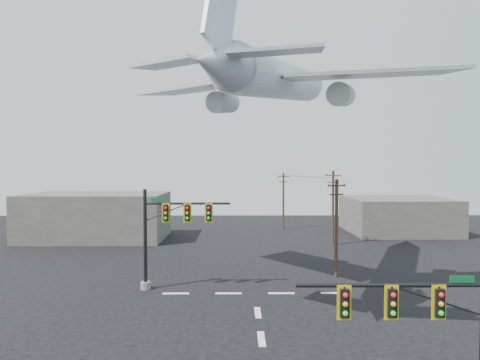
{
  "coord_description": "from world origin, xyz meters",
  "views": [
    {
      "loc": [
        -1.35,
        -17.98,
        9.64
      ],
      "look_at": [
        -1.19,
        5.0,
        8.84
      ],
      "focal_mm": 30.0,
      "sensor_mm": 36.0,
      "label": 1
    }
  ],
  "objects_px": {
    "signal_mast_near": "(436,337)",
    "utility_pole_c": "(283,200)",
    "utility_pole_a": "(336,226)",
    "utility_pole_b": "(333,206)",
    "signal_mast_far": "(166,233)",
    "airliner": "(280,80)"
  },
  "relations": [
    {
      "from": "signal_mast_near",
      "to": "utility_pole_c",
      "type": "relative_size",
      "value": 0.81
    },
    {
      "from": "utility_pole_a",
      "to": "utility_pole_b",
      "type": "relative_size",
      "value": 0.94
    },
    {
      "from": "signal_mast_far",
      "to": "utility_pole_c",
      "type": "bearing_deg",
      "value": 67.19
    },
    {
      "from": "signal_mast_near",
      "to": "utility_pole_a",
      "type": "height_order",
      "value": "utility_pole_a"
    },
    {
      "from": "signal_mast_far",
      "to": "airliner",
      "type": "xyz_separation_m",
      "value": [
        8.86,
        0.52,
        11.96
      ]
    },
    {
      "from": "signal_mast_far",
      "to": "airliner",
      "type": "bearing_deg",
      "value": 3.35
    },
    {
      "from": "airliner",
      "to": "utility_pole_c",
      "type": "bearing_deg",
      "value": 15.4
    },
    {
      "from": "signal_mast_near",
      "to": "utility_pole_a",
      "type": "xyz_separation_m",
      "value": [
        1.6,
        20.6,
        0.82
      ]
    },
    {
      "from": "airliner",
      "to": "signal_mast_near",
      "type": "bearing_deg",
      "value": -145.69
    },
    {
      "from": "signal_mast_near",
      "to": "utility_pole_c",
      "type": "distance_m",
      "value": 47.2
    },
    {
      "from": "signal_mast_far",
      "to": "utility_pole_c",
      "type": "height_order",
      "value": "utility_pole_c"
    },
    {
      "from": "utility_pole_a",
      "to": "utility_pole_c",
      "type": "distance_m",
      "value": 26.64
    },
    {
      "from": "signal_mast_near",
      "to": "utility_pole_b",
      "type": "relative_size",
      "value": 0.76
    },
    {
      "from": "airliner",
      "to": "signal_mast_far",
      "type": "bearing_deg",
      "value": 115.99
    },
    {
      "from": "utility_pole_b",
      "to": "airliner",
      "type": "bearing_deg",
      "value": -93.07
    },
    {
      "from": "utility_pole_a",
      "to": "utility_pole_c",
      "type": "relative_size",
      "value": 0.99
    },
    {
      "from": "signal_mast_near",
      "to": "utility_pole_a",
      "type": "distance_m",
      "value": 20.67
    },
    {
      "from": "utility_pole_b",
      "to": "airliner",
      "type": "xyz_separation_m",
      "value": [
        -8.35,
        -16.98,
        11.61
      ]
    },
    {
      "from": "utility_pole_c",
      "to": "airliner",
      "type": "bearing_deg",
      "value": -98.36
    },
    {
      "from": "signal_mast_far",
      "to": "signal_mast_near",
      "type": "bearing_deg",
      "value": -54.01
    },
    {
      "from": "signal_mast_far",
      "to": "utility_pole_a",
      "type": "bearing_deg",
      "value": 13.38
    },
    {
      "from": "signal_mast_near",
      "to": "signal_mast_far",
      "type": "bearing_deg",
      "value": 125.99
    }
  ]
}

